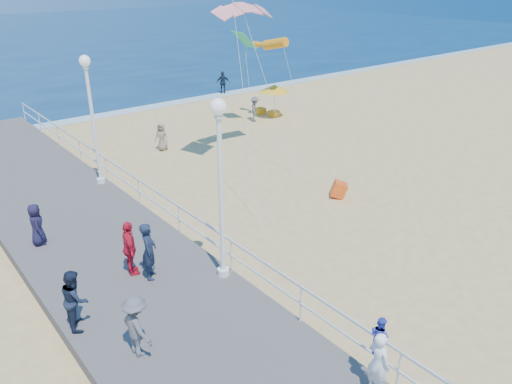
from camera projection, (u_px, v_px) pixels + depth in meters
ground at (344, 232)px, 18.09m from camera, size 160.00×160.00×0.00m
surf_line at (109, 114)px, 32.67m from camera, size 160.00×1.20×0.04m
boardwalk at (160, 308)px, 13.72m from camera, size 5.00×44.00×0.40m
railing at (231, 247)px, 14.69m from camera, size 0.05×42.00×0.55m
lamp_post_mid at (220, 173)px, 13.54m from camera, size 0.44×0.44×5.32m
lamp_post_far at (91, 108)px, 19.94m from camera, size 0.44×0.44×5.32m
woman_holding_toddler at (378, 363)px, 10.46m from camera, size 0.42×0.59×1.54m
toddler_held at (380, 336)px, 10.43m from camera, size 0.39×0.48×0.92m
spectator_0 at (149, 251)px, 14.39m from camera, size 0.71×0.77×1.77m
spectator_2 at (136, 326)px, 11.50m from camera, size 0.68×1.07×1.58m
spectator_3 at (130, 248)px, 14.57m from camera, size 0.65×1.08×1.72m
spectator_4 at (36, 224)px, 16.25m from camera, size 0.60×0.78×1.43m
spectator_7 at (75, 299)px, 12.43m from camera, size 0.83×0.94×1.62m
beach_walker_a at (255, 109)px, 31.00m from camera, size 1.07×1.13×1.54m
beach_walker_b at (223, 83)px, 37.80m from camera, size 1.07×0.89×1.70m
beach_walker_c at (162, 137)px, 25.97m from camera, size 0.79×0.85×1.46m
box_kite at (339, 191)px, 20.72m from camera, size 0.89×0.89×0.74m
beach_umbrella at (274, 88)px, 31.19m from camera, size 1.90×1.90×2.14m
beach_chair_left at (274, 114)px, 32.15m from camera, size 0.55×0.55×0.40m
beach_chair_right at (260, 111)px, 32.77m from camera, size 0.55×0.55×0.40m
kite_parafoil at (244, 7)px, 22.52m from camera, size 3.05×0.94×0.65m
kite_windsock at (275, 44)px, 29.06m from camera, size 1.02×2.74×1.09m
kite_diamond_green at (244, 40)px, 28.37m from camera, size 1.12×1.44×0.94m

